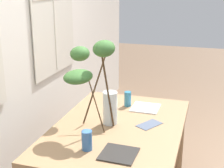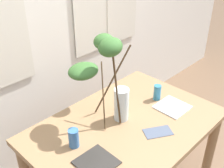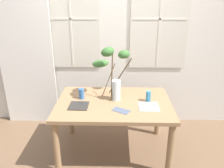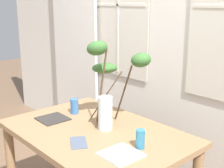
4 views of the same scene
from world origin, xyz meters
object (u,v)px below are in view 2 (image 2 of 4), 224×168
at_px(dining_table, 126,135).
at_px(plate_square_right, 172,107).
at_px(drinking_glass_blue_right, 157,92).
at_px(drinking_glass_blue_left, 74,138).
at_px(plate_square_left, 96,162).
at_px(vase_with_branches, 105,72).

xyz_separation_m(dining_table, plate_square_right, (0.41, -0.13, 0.11)).
relative_size(dining_table, plate_square_right, 6.03).
bearing_deg(drinking_glass_blue_right, drinking_glass_blue_left, 175.94).
bearing_deg(plate_square_left, vase_with_branches, 38.32).
distance_m(vase_with_branches, plate_square_left, 0.61).
height_order(dining_table, plate_square_right, plate_square_right).
bearing_deg(plate_square_right, drinking_glass_blue_left, 164.88).
height_order(dining_table, drinking_glass_blue_left, drinking_glass_blue_left).
height_order(vase_with_branches, plate_square_left, vase_with_branches).
height_order(vase_with_branches, drinking_glass_blue_left, vase_with_branches).
bearing_deg(plate_square_right, vase_with_branches, 145.46).
relative_size(vase_with_branches, drinking_glass_blue_right, 5.26).
xyz_separation_m(vase_with_branches, plate_square_left, (-0.38, -0.30, -0.37)).
relative_size(dining_table, vase_with_branches, 2.05).
xyz_separation_m(dining_table, drinking_glass_blue_left, (-0.41, 0.10, 0.17)).
bearing_deg(vase_with_branches, drinking_glass_blue_left, -167.51).
bearing_deg(plate_square_left, drinking_glass_blue_left, 89.26).
xyz_separation_m(vase_with_branches, drinking_glass_blue_left, (-0.38, -0.08, -0.31)).
height_order(dining_table, vase_with_branches, vase_with_branches).
bearing_deg(drinking_glass_blue_left, vase_with_branches, 12.49).
bearing_deg(plate_square_left, dining_table, 16.33).
height_order(drinking_glass_blue_left, drinking_glass_blue_right, drinking_glass_blue_left).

